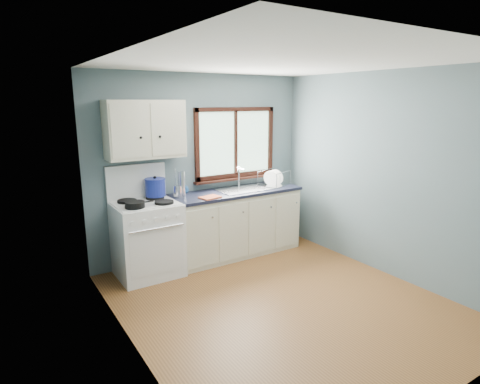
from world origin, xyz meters
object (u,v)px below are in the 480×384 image
base_cabinets (236,226)px  sink (246,193)px  stockpot (155,187)px  utensil_crock (178,191)px  thermos (182,184)px  skillet (135,204)px  dish_rack (274,181)px  gas_range (147,237)px

base_cabinets → sink: 0.48m
stockpot → utensil_crock: utensil_crock is taller
thermos → utensil_crock: bearing=166.1°
sink → utensil_crock: 1.02m
skillet → utensil_crock: 0.72m
base_cabinets → sink: sink is taller
base_cabinets → thermos: thermos is taller
sink → thermos: 0.98m
sink → stockpot: size_ratio=2.85×
thermos → stockpot: bearing=169.7°
thermos → dish_rack: size_ratio=0.61×
skillet → stockpot: (0.37, 0.33, 0.09)m
sink → utensil_crock: (-1.00, 0.09, 0.14)m
gas_range → sink: gas_range is taller
gas_range → base_cabinets: size_ratio=0.74×
sink → base_cabinets: bearing=179.9°
base_cabinets → utensil_crock: 1.02m
sink → skillet: size_ratio=2.45×
base_cabinets → dish_rack: dish_rack is taller
utensil_crock → stockpot: bearing=170.5°
sink → dish_rack: 0.50m
gas_range → dish_rack: 2.03m
gas_range → dish_rack: (1.97, 0.01, 0.49)m
base_cabinets → skillet: 1.60m
base_cabinets → stockpot: size_ratio=6.29×
sink → dish_rack: size_ratio=1.57×
utensil_crock → dish_rack: 1.49m
sink → utensil_crock: bearing=174.9°
base_cabinets → gas_range: bearing=-179.2°
stockpot → thermos: bearing=-10.3°
base_cabinets → utensil_crock: bearing=173.9°
stockpot → dish_rack: 1.78m
stockpot → dish_rack: stockpot is taller
sink → skillet: sink is taller
sink → skillet: bearing=-173.4°
base_cabinets → stockpot: (-1.11, 0.14, 0.66)m
gas_range → dish_rack: size_ratio=2.54×
dish_rack → thermos: bearing=154.2°
thermos → sink: bearing=-4.5°
base_cabinets → skillet: bearing=-172.6°
stockpot → sink: bearing=-6.1°
stockpot → thermos: thermos is taller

